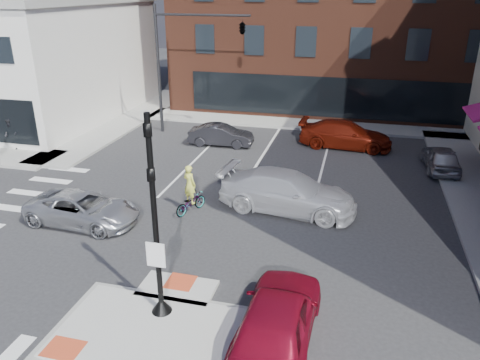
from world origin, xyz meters
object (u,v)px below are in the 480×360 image
(red_sedan, at_px, (277,319))
(bg_car_silver, at_px, (441,158))
(cyclist, at_px, (190,197))
(bg_car_red, at_px, (345,135))
(white_pickup, at_px, (288,192))
(silver_suv, at_px, (83,209))
(bg_car_dark, at_px, (221,135))
(pedestrian_a, at_px, (12,134))

(red_sedan, height_order, bg_car_silver, red_sedan)
(cyclist, bearing_deg, bg_car_red, -94.69)
(white_pickup, bearing_deg, silver_suv, 119.34)
(bg_car_dark, distance_m, bg_car_red, 7.45)
(red_sedan, relative_size, bg_car_red, 0.90)
(silver_suv, height_order, bg_car_dark, silver_suv)
(bg_car_red, bearing_deg, bg_car_silver, -114.08)
(white_pickup, relative_size, bg_car_red, 1.08)
(bg_car_silver, bearing_deg, bg_car_red, -30.07)
(bg_car_silver, bearing_deg, pedestrian_a, 4.44)
(pedestrian_a, bearing_deg, bg_car_dark, 38.42)
(silver_suv, xyz_separation_m, red_sedan, (8.87, -4.96, 0.19))
(red_sedan, xyz_separation_m, cyclist, (-5.00, 7.00, -0.11))
(bg_car_dark, xyz_separation_m, bg_car_red, (7.30, 1.47, 0.15))
(white_pickup, height_order, bg_car_silver, white_pickup)
(silver_suv, bearing_deg, cyclist, -59.24)
(bg_car_dark, relative_size, cyclist, 1.81)
(bg_car_red, bearing_deg, white_pickup, 171.24)
(bg_car_dark, distance_m, bg_car_silver, 12.40)
(bg_car_silver, relative_size, cyclist, 1.81)
(bg_car_dark, distance_m, cyclist, 9.22)
(cyclist, bearing_deg, white_pickup, -137.76)
(silver_suv, bearing_deg, white_pickup, -64.22)
(silver_suv, distance_m, bg_car_dark, 11.44)
(white_pickup, distance_m, bg_car_silver, 9.73)
(red_sedan, relative_size, bg_car_dark, 1.26)
(bg_car_red, bearing_deg, red_sedan, -179.84)
(red_sedan, bearing_deg, pedestrian_a, -32.65)
(cyclist, bearing_deg, bg_car_dark, -56.94)
(silver_suv, xyz_separation_m, pedestrian_a, (-8.92, 7.04, 0.42))
(silver_suv, relative_size, white_pickup, 0.79)
(red_sedan, relative_size, bg_car_silver, 1.26)
(white_pickup, relative_size, bg_car_silver, 1.52)
(bg_car_dark, height_order, bg_car_red, bg_car_red)
(bg_car_silver, bearing_deg, white_pickup, 41.02)
(white_pickup, xyz_separation_m, pedestrian_a, (-16.76, 3.74, 0.22))
(cyclist, distance_m, pedestrian_a, 13.74)
(red_sedan, bearing_deg, bg_car_dark, -67.16)
(silver_suv, distance_m, cyclist, 4.37)
(silver_suv, bearing_deg, pedestrian_a, 54.70)
(white_pickup, distance_m, cyclist, 4.16)
(cyclist, bearing_deg, red_sedan, 150.20)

